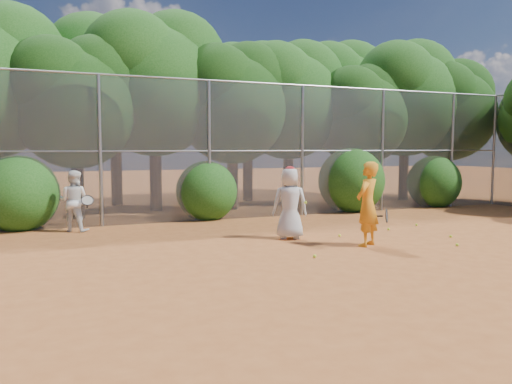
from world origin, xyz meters
name	(u,v)px	position (x,y,z in m)	size (l,w,h in m)	color
ground	(356,260)	(0.00, 0.00, 0.00)	(80.00, 80.00, 0.00)	#9F5223
fence_back	(238,149)	(-0.12, 6.00, 2.05)	(20.05, 0.09, 4.03)	gray
tree_2	(77,96)	(-4.45, 7.83, 3.58)	(3.99, 3.47, 5.47)	black
tree_3	(156,77)	(-1.94, 8.84, 4.40)	(4.89, 4.26, 6.70)	black
tree_4	(233,98)	(0.55, 8.24, 3.76)	(4.19, 3.64, 5.73)	black
tree_5	(290,95)	(3.06, 9.04, 4.05)	(4.51, 3.92, 6.17)	black
tree_6	(362,111)	(5.55, 8.03, 3.47)	(3.86, 3.36, 5.29)	black
tree_7	(406,93)	(8.06, 8.64, 4.28)	(4.77, 4.14, 6.53)	black
tree_8	(450,106)	(10.05, 8.34, 3.82)	(4.25, 3.70, 5.82)	black
tree_10	(116,77)	(-2.93, 11.05, 4.63)	(5.15, 4.48, 7.06)	black
tree_11	(249,95)	(2.06, 10.64, 4.16)	(4.64, 4.03, 6.35)	black
tree_12	(339,92)	(6.56, 11.24, 4.51)	(5.02, 4.37, 6.88)	black
bush_0	(19,190)	(-6.00, 6.30, 1.00)	(2.00, 2.00, 2.00)	#194912
bush_1	(207,188)	(-1.00, 6.30, 0.90)	(1.80, 1.80, 1.80)	#194912
bush_2	(351,178)	(4.00, 6.30, 1.10)	(2.20, 2.20, 2.20)	#194912
bush_3	(434,180)	(7.50, 6.30, 0.95)	(1.90, 1.90, 1.90)	#194912
player_yellow	(368,204)	(0.95, 1.03, 0.90)	(0.86, 0.71, 1.80)	orange
player_teen	(290,203)	(-0.20, 2.41, 0.83)	(0.93, 0.77, 1.67)	silver
player_white	(74,201)	(-4.72, 5.40, 0.77)	(0.93, 0.87, 1.53)	white
ball_0	(340,235)	(1.00, 2.18, 0.03)	(0.07, 0.07, 0.07)	#C1E028
ball_1	(389,229)	(2.64, 2.51, 0.03)	(0.07, 0.07, 0.07)	#C1E028
ball_2	(457,245)	(2.69, 0.25, 0.03)	(0.07, 0.07, 0.07)	#C1E028
ball_3	(451,236)	(3.33, 1.10, 0.03)	(0.07, 0.07, 0.07)	#C1E028
ball_4	(315,256)	(-0.66, 0.42, 0.03)	(0.07, 0.07, 0.07)	#C1E028
ball_5	(374,221)	(3.16, 3.86, 0.03)	(0.07, 0.07, 0.07)	#C1E028
ball_6	(417,225)	(3.78, 2.80, 0.03)	(0.07, 0.07, 0.07)	#C1E028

